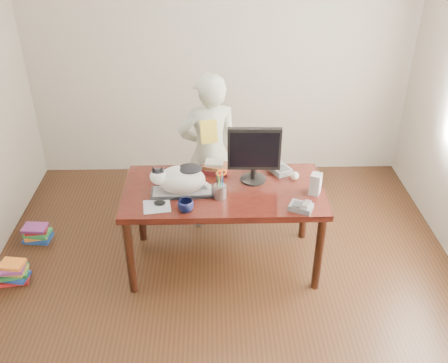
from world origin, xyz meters
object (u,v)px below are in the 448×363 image
Objects in this scene: speaker at (316,184)px; baseball at (295,176)px; desk at (224,199)px; calculator at (280,169)px; mouse at (160,203)px; book_pile_a at (13,272)px; phone at (301,207)px; person at (209,153)px; book_pile_b at (37,233)px; keyboard at (182,192)px; monitor at (254,152)px; cat at (180,179)px; coffee_mug at (186,206)px; book_stack at (216,167)px; pen_cup at (220,190)px.

baseball is at bearing 145.22° from speaker.
calculator is (0.48, 0.18, 0.17)m from desk.
mouse is 0.37× the size of book_pile_a.
calculator reaches higher than mouse.
baseball reaches higher than desk.
phone is 0.43m from baseball.
person is (0.38, 0.82, -0.02)m from mouse.
person is at bearing 102.63° from desk.
book_pile_b is at bearing 174.53° from baseball.
keyboard is 2.18× the size of calculator.
monitor reaches higher than desk.
mouse is 1.07m from phone.
speaker is at bearing -20.68° from monitor.
keyboard is at bearing 36.13° from mouse.
baseball is 0.31× the size of calculator.
speaker is 2.59m from book_pile_b.
mouse is (-0.49, -0.30, 0.17)m from desk.
desk reaches higher than book_pile_b.
desk is 1.82m from book_pile_b.
calculator reaches higher than desk.
cat is at bearing 5.64° from book_pile_a.
coffee_mug is 0.64m from book_stack.
book_pile_a reaches higher than book_pile_b.
book_pile_b is at bearing 149.83° from calculator.
book_pile_a is (-1.41, -0.14, -0.80)m from cat.
cat is 4.76× the size of mouse.
coffee_mug is 0.68× the size of speaker.
book_pile_b is at bearing 164.29° from pen_cup.
desk is at bearing 20.10° from keyboard.
calculator is at bearing 11.87° from book_stack.
mouse is 1.22m from speaker.
pen_cup is 0.64m from calculator.
mouse is (-0.16, -0.16, 0.01)m from keyboard.
book_pile_b is at bearing 155.39° from coffee_mug.
baseball is at bearing 9.13° from cat.
phone is 1.17× the size of speaker.
desk is 0.48m from monitor.
keyboard is 1.03× the size of monitor.
pen_cup is 0.47m from mouse.
keyboard reaches higher than desk.
keyboard is 0.33× the size of person.
person reaches higher than mouse.
pen_cup reaches higher than book_stack.
monitor is 2.34× the size of phone.
coffee_mug is 0.92m from person.
phone is at bearing 114.58° from person.
pen_cup is at bearing 3.25° from mouse.
calculator is at bearing 17.68° from mouse.
coffee_mug is at bearing 66.34° from person.
baseball is at bearing 9.15° from keyboard.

